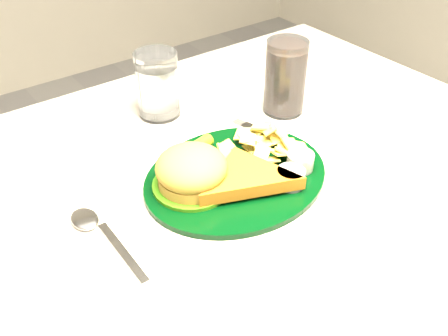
% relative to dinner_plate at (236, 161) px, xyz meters
% --- Properties ---
extents(dinner_plate, '(0.30, 0.26, 0.07)m').
position_rel_dinner_plate_xyz_m(dinner_plate, '(0.00, 0.00, 0.00)').
color(dinner_plate, black).
rests_on(dinner_plate, table).
extents(water_glass, '(0.09, 0.09, 0.12)m').
position_rel_dinner_plate_xyz_m(water_glass, '(0.01, 0.23, 0.03)').
color(water_glass, white).
rests_on(water_glass, table).
extents(cola_glass, '(0.08, 0.08, 0.13)m').
position_rel_dinner_plate_xyz_m(cola_glass, '(0.19, 0.11, 0.03)').
color(cola_glass, black).
rests_on(cola_glass, table).
extents(fork_napkin, '(0.14, 0.16, 0.01)m').
position_rel_dinner_plate_xyz_m(fork_napkin, '(0.10, 0.03, -0.03)').
color(fork_napkin, white).
rests_on(fork_napkin, table).
extents(spoon, '(0.05, 0.17, 0.01)m').
position_rel_dinner_plate_xyz_m(spoon, '(-0.21, -0.04, -0.03)').
color(spoon, white).
rests_on(spoon, table).
extents(wrapped_straw, '(0.19, 0.17, 0.01)m').
position_rel_dinner_plate_xyz_m(wrapped_straw, '(-0.19, 0.13, -0.03)').
color(wrapped_straw, silver).
rests_on(wrapped_straw, table).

